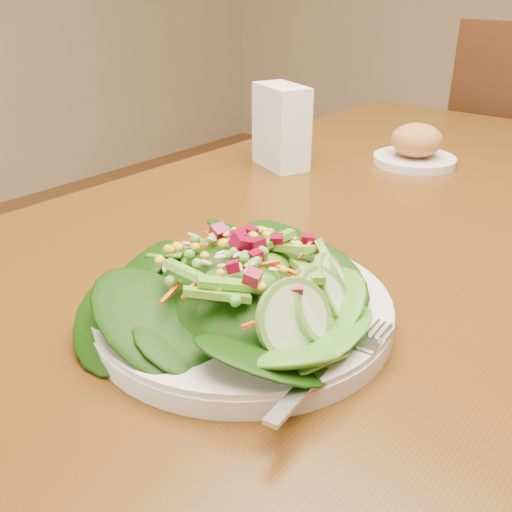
{
  "coord_description": "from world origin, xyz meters",
  "views": [
    {
      "loc": [
        0.31,
        -0.75,
        1.05
      ],
      "look_at": [
        -0.0,
        -0.37,
        0.81
      ],
      "focal_mm": 40.0,
      "sensor_mm": 36.0,
      "label": 1
    }
  ],
  "objects": [
    {
      "name": "napkin_holder",
      "position": [
        -0.29,
        0.04,
        0.82
      ],
      "size": [
        0.12,
        0.1,
        0.14
      ],
      "rotation": [
        0.0,
        0.0,
        -0.42
      ],
      "color": "white",
      "rests_on": "dining_table"
    },
    {
      "name": "dining_table",
      "position": [
        0.0,
        0.0,
        0.65
      ],
      "size": [
        0.9,
        1.4,
        0.75
      ],
      "color": "#502A0C",
      "rests_on": "ground_plane"
    },
    {
      "name": "salad_plate",
      "position": [
        0.01,
        -0.39,
        0.78
      ],
      "size": [
        0.29,
        0.29,
        0.08
      ],
      "rotation": [
        0.0,
        0.0,
        0.37
      ],
      "color": "silver",
      "rests_on": "dining_table"
    },
    {
      "name": "bread_plate",
      "position": [
        -0.11,
        0.21,
        0.78
      ],
      "size": [
        0.15,
        0.15,
        0.07
      ],
      "color": "silver",
      "rests_on": "dining_table"
    }
  ]
}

